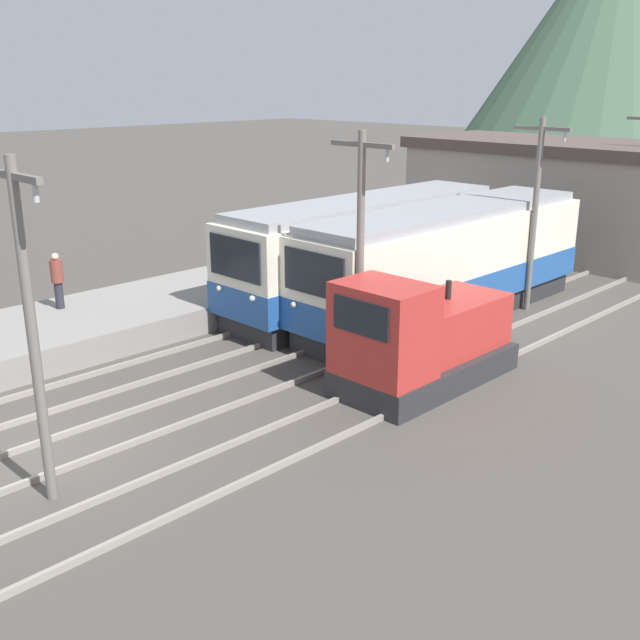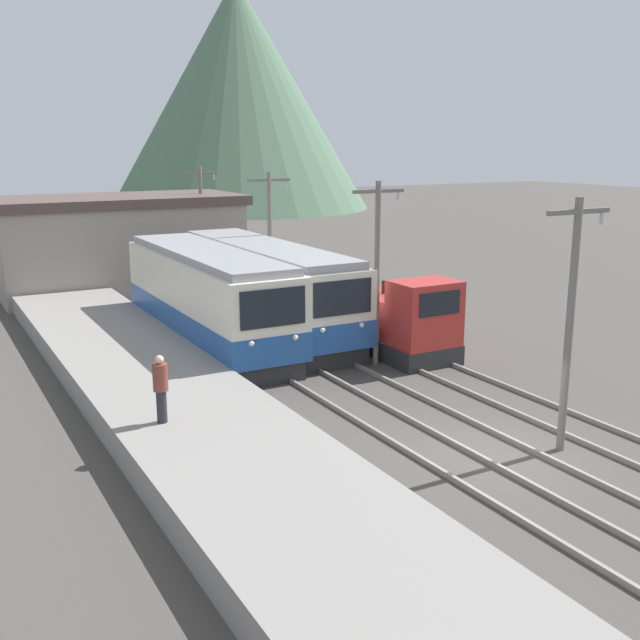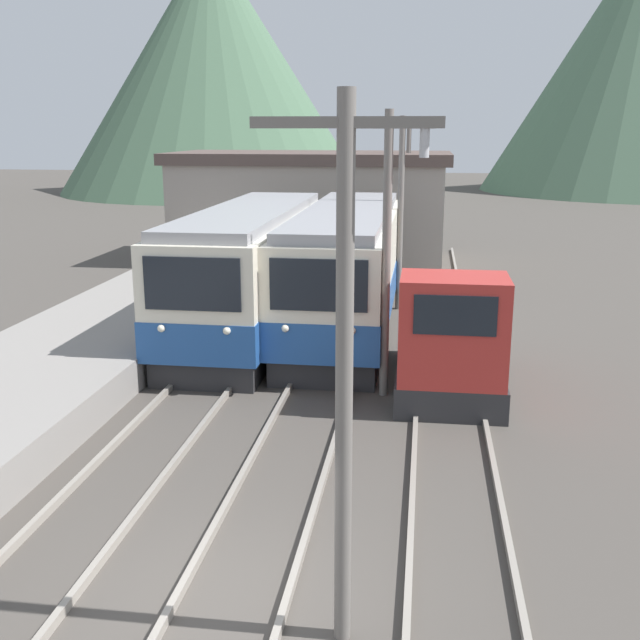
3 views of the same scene
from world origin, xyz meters
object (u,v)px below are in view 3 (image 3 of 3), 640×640
object	(u,v)px
catenary_mast_mid	(387,244)
catenary_mast_distant	(408,187)
catenary_mast_far	(401,206)
commuter_train_center	(347,273)
catenary_mast_near	(345,361)
shunting_locomotive	(450,339)
commuter_train_left	(252,275)

from	to	relation	value
catenary_mast_mid	catenary_mast_distant	world-z (taller)	same
catenary_mast_far	catenary_mast_distant	xyz separation A→B (m)	(0.00, 8.67, 0.00)
commuter_train_center	catenary_mast_far	world-z (taller)	catenary_mast_far
catenary_mast_near	catenary_mast_mid	bearing A→B (deg)	90.00
catenary_mast_distant	shunting_locomotive	bearing A→B (deg)	-84.88
catenary_mast_near	catenary_mast_distant	bearing A→B (deg)	90.00
catenary_mast_near	catenary_mast_far	distance (m)	17.33
catenary_mast_mid	catenary_mast_distant	size ratio (longest dim) A/B	1.00
commuter_train_center	catenary_mast_distant	world-z (taller)	catenary_mast_distant
commuter_train_left	catenary_mast_near	size ratio (longest dim) A/B	1.82
catenary_mast_near	catenary_mast_mid	xyz separation A→B (m)	(0.00, 8.67, 0.00)
shunting_locomotive	catenary_mast_far	world-z (taller)	catenary_mast_far
shunting_locomotive	catenary_mast_far	xyz separation A→B (m)	(-1.49, 7.98, 2.32)
catenary_mast_near	catenary_mast_far	bearing A→B (deg)	90.00
commuter_train_center	catenary_mast_mid	xyz separation A→B (m)	(1.51, -5.93, 1.81)
commuter_train_left	catenary_mast_mid	bearing A→B (deg)	-49.94
shunting_locomotive	catenary_mast_far	size ratio (longest dim) A/B	0.81
catenary_mast_near	shunting_locomotive	bearing A→B (deg)	80.94
catenary_mast_far	catenary_mast_distant	distance (m)	8.67
commuter_train_left	catenary_mast_distant	distance (m)	13.07
catenary_mast_mid	shunting_locomotive	bearing A→B (deg)	24.70
shunting_locomotive	catenary_mast_near	distance (m)	9.75
commuter_train_left	catenary_mast_far	world-z (taller)	catenary_mast_far
shunting_locomotive	catenary_mast_near	bearing A→B (deg)	-99.06
commuter_train_center	shunting_locomotive	size ratio (longest dim) A/B	2.37
catenary_mast_mid	catenary_mast_far	distance (m)	8.67
commuter_train_left	commuter_train_center	bearing A→B (deg)	16.15
commuter_train_left	catenary_mast_mid	size ratio (longest dim) A/B	1.82
catenary_mast_far	catenary_mast_distant	size ratio (longest dim) A/B	1.00
commuter_train_center	catenary_mast_distant	distance (m)	11.64
commuter_train_center	catenary_mast_mid	distance (m)	6.39
commuter_train_left	catenary_mast_far	size ratio (longest dim) A/B	1.82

